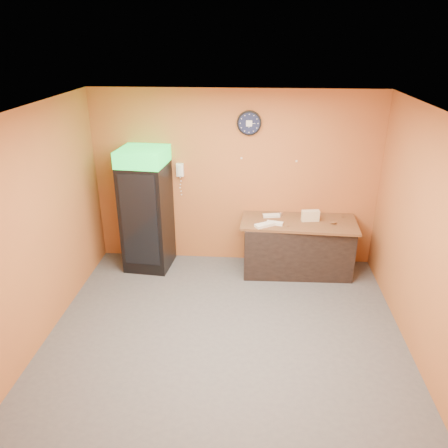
{
  "coord_description": "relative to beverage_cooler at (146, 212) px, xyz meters",
  "views": [
    {
      "loc": [
        0.32,
        -4.62,
        3.53
      ],
      "look_at": [
        -0.07,
        0.6,
        1.24
      ],
      "focal_mm": 35.0,
      "sensor_mm": 36.0,
      "label": 1
    }
  ],
  "objects": [
    {
      "name": "sub_roll_stack",
      "position": [
        2.55,
        0.04,
        0.0
      ],
      "size": [
        0.28,
        0.13,
        0.17
      ],
      "rotation": [
        0.0,
        0.0,
        0.14
      ],
      "color": "beige",
      "rests_on": "butcher_paper"
    },
    {
      "name": "wrapped_sandwich_left",
      "position": [
        1.85,
        -0.22,
        -0.06
      ],
      "size": [
        0.31,
        0.26,
        0.04
      ],
      "primitive_type": "cube",
      "rotation": [
        0.0,
        0.0,
        0.56
      ],
      "color": "white",
      "rests_on": "butcher_paper"
    },
    {
      "name": "floor",
      "position": [
        1.36,
        -1.61,
        -0.96
      ],
      "size": [
        4.5,
        4.5,
        0.0
      ],
      "primitive_type": "plane",
      "color": "#47474C",
      "rests_on": "ground"
    },
    {
      "name": "wall_clock",
      "position": [
        1.57,
        0.36,
        1.34
      ],
      "size": [
        0.37,
        0.06,
        0.37
      ],
      "color": "black",
      "rests_on": "back_wall"
    },
    {
      "name": "wrapped_sandwich_mid",
      "position": [
        2.0,
        -0.13,
        -0.07
      ],
      "size": [
        0.27,
        0.16,
        0.04
      ],
      "primitive_type": "cube",
      "rotation": [
        0.0,
        0.0,
        -0.25
      ],
      "color": "white",
      "rests_on": "butcher_paper"
    },
    {
      "name": "beverage_cooler",
      "position": [
        0.0,
        0.0,
        0.0
      ],
      "size": [
        0.75,
        0.76,
        1.96
      ],
      "rotation": [
        0.0,
        0.0,
        -0.09
      ],
      "color": "black",
      "rests_on": "floor"
    },
    {
      "name": "wall_phone",
      "position": [
        0.5,
        0.34,
        0.59
      ],
      "size": [
        0.11,
        0.1,
        0.21
      ],
      "color": "white",
      "rests_on": "back_wall"
    },
    {
      "name": "wrapped_sandwich_right",
      "position": [
        1.96,
        0.16,
        -0.07
      ],
      "size": [
        0.28,
        0.15,
        0.04
      ],
      "primitive_type": "cube",
      "rotation": [
        0.0,
        0.0,
        0.18
      ],
      "color": "white",
      "rests_on": "butcher_paper"
    },
    {
      "name": "butcher_paper",
      "position": [
        2.38,
        0.02,
        -0.11
      ],
      "size": [
        1.8,
        0.89,
        0.04
      ],
      "primitive_type": "cube",
      "rotation": [
        0.0,
        0.0,
        -0.05
      ],
      "color": "brown",
      "rests_on": "prep_counter"
    },
    {
      "name": "prep_counter",
      "position": [
        2.38,
        0.02,
        -0.54
      ],
      "size": [
        1.68,
        0.78,
        0.83
      ],
      "primitive_type": "cube",
      "rotation": [
        0.0,
        0.0,
        0.02
      ],
      "color": "black",
      "rests_on": "floor"
    },
    {
      "name": "right_wall",
      "position": [
        3.61,
        -1.61,
        0.44
      ],
      "size": [
        0.02,
        4.0,
        2.8
      ],
      "primitive_type": "cube",
      "color": "#B46632",
      "rests_on": "floor"
    },
    {
      "name": "left_wall",
      "position": [
        -0.89,
        -1.61,
        0.44
      ],
      "size": [
        0.02,
        4.0,
        2.8
      ],
      "primitive_type": "cube",
      "color": "#B46632",
      "rests_on": "floor"
    },
    {
      "name": "back_wall",
      "position": [
        1.36,
        0.39,
        0.44
      ],
      "size": [
        4.5,
        0.02,
        2.8
      ],
      "primitive_type": "cube",
      "color": "#B46632",
      "rests_on": "floor"
    },
    {
      "name": "ceiling",
      "position": [
        1.36,
        -1.61,
        1.84
      ],
      "size": [
        4.5,
        4.0,
        0.02
      ],
      "primitive_type": "cube",
      "color": "white",
      "rests_on": "back_wall"
    },
    {
      "name": "kitchen_tool",
      "position": [
        2.12,
        0.22,
        -0.06
      ],
      "size": [
        0.06,
        0.06,
        0.06
      ],
      "primitive_type": "cylinder",
      "color": "silver",
      "rests_on": "butcher_paper"
    }
  ]
}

